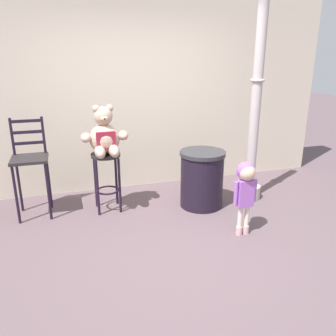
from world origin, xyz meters
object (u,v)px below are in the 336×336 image
at_px(child_walking, 246,183).
at_px(lamppost, 254,121).
at_px(bar_chair_empty, 30,163).
at_px(teddy_bear, 105,137).
at_px(trash_bin, 202,179).
at_px(bar_stool_with_teddy, 107,171).

xyz_separation_m(child_walking, lamppost, (0.59, 0.89, 0.48)).
xyz_separation_m(child_walking, bar_chair_empty, (-2.22, 1.21, 0.07)).
bearing_deg(lamppost, child_walking, -123.57).
bearing_deg(teddy_bear, bar_chair_empty, 169.96).
height_order(lamppost, bar_chair_empty, lamppost).
bearing_deg(trash_bin, child_walking, -80.26).
height_order(trash_bin, lamppost, lamppost).
xyz_separation_m(trash_bin, lamppost, (0.73, 0.04, 0.72)).
relative_size(trash_bin, lamppost, 0.27).
bearing_deg(trash_bin, teddy_bear, 169.91).
xyz_separation_m(trash_bin, bar_chair_empty, (-2.08, 0.37, 0.30)).
bearing_deg(trash_bin, bar_stool_with_teddy, 168.53).
relative_size(lamppost, bar_chair_empty, 2.31).
distance_m(bar_stool_with_teddy, trash_bin, 1.23).
relative_size(bar_stool_with_teddy, lamppost, 0.27).
bearing_deg(child_walking, trash_bin, -167.52).
height_order(teddy_bear, trash_bin, teddy_bear).
relative_size(child_walking, trash_bin, 1.13).
height_order(bar_stool_with_teddy, lamppost, lamppost).
bearing_deg(lamppost, teddy_bear, 174.89).
bearing_deg(teddy_bear, trash_bin, -10.09).
bearing_deg(child_walking, bar_chair_empty, -115.89).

